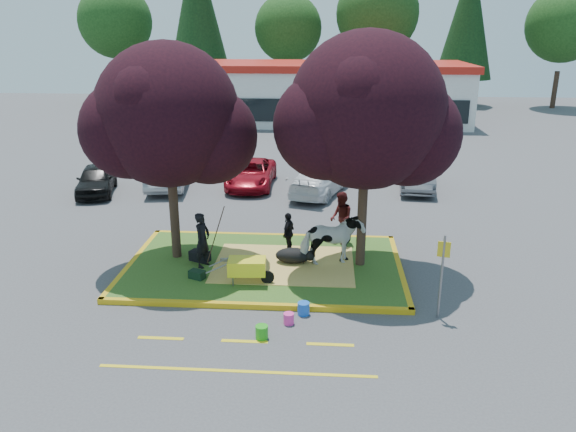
# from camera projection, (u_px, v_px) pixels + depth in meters

# --- Properties ---
(ground) EXTENTS (90.00, 90.00, 0.00)m
(ground) POSITION_uv_depth(u_px,v_px,m) (264.00, 268.00, 17.09)
(ground) COLOR #424244
(ground) RESTS_ON ground
(median_island) EXTENTS (8.00, 5.00, 0.15)m
(median_island) POSITION_uv_depth(u_px,v_px,m) (264.00, 266.00, 17.07)
(median_island) COLOR #33581B
(median_island) RESTS_ON ground
(curb_near) EXTENTS (8.30, 0.16, 0.15)m
(curb_near) POSITION_uv_depth(u_px,v_px,m) (253.00, 306.00, 14.63)
(curb_near) COLOR gold
(curb_near) RESTS_ON ground
(curb_far) EXTENTS (8.30, 0.16, 0.15)m
(curb_far) POSITION_uv_depth(u_px,v_px,m) (273.00, 236.00, 19.50)
(curb_far) COLOR gold
(curb_far) RESTS_ON ground
(curb_left) EXTENTS (0.16, 5.30, 0.15)m
(curb_left) POSITION_uv_depth(u_px,v_px,m) (133.00, 262.00, 17.34)
(curb_left) COLOR gold
(curb_left) RESTS_ON ground
(curb_right) EXTENTS (0.16, 5.30, 0.15)m
(curb_right) POSITION_uv_depth(u_px,v_px,m) (400.00, 270.00, 16.79)
(curb_right) COLOR gold
(curb_right) RESTS_ON ground
(straw_bedding) EXTENTS (4.20, 3.00, 0.01)m
(straw_bedding) POSITION_uv_depth(u_px,v_px,m) (284.00, 264.00, 17.00)
(straw_bedding) COLOR #E9CC5F
(straw_bedding) RESTS_ON median_island
(tree_purple_left) EXTENTS (5.06, 4.20, 6.51)m
(tree_purple_left) POSITION_uv_depth(u_px,v_px,m) (168.00, 122.00, 16.24)
(tree_purple_left) COLOR black
(tree_purple_left) RESTS_ON median_island
(tree_purple_right) EXTENTS (5.30, 4.40, 6.82)m
(tree_purple_right) POSITION_uv_depth(u_px,v_px,m) (367.00, 118.00, 15.60)
(tree_purple_right) COLOR black
(tree_purple_right) RESTS_ON median_island
(fire_lane_stripe_a) EXTENTS (1.10, 0.12, 0.01)m
(fire_lane_stripe_a) POSITION_uv_depth(u_px,v_px,m) (161.00, 338.00, 13.26)
(fire_lane_stripe_a) COLOR yellow
(fire_lane_stripe_a) RESTS_ON ground
(fire_lane_stripe_b) EXTENTS (1.10, 0.12, 0.01)m
(fire_lane_stripe_b) POSITION_uv_depth(u_px,v_px,m) (245.00, 341.00, 13.12)
(fire_lane_stripe_b) COLOR yellow
(fire_lane_stripe_b) RESTS_ON ground
(fire_lane_stripe_c) EXTENTS (1.10, 0.12, 0.01)m
(fire_lane_stripe_c) POSITION_uv_depth(u_px,v_px,m) (330.00, 345.00, 12.99)
(fire_lane_stripe_c) COLOR yellow
(fire_lane_stripe_c) RESTS_ON ground
(fire_lane_long) EXTENTS (6.00, 0.10, 0.01)m
(fire_lane_long) POSITION_uv_depth(u_px,v_px,m) (237.00, 371.00, 11.99)
(fire_lane_long) COLOR yellow
(fire_lane_long) RESTS_ON ground
(retail_building) EXTENTS (20.40, 8.40, 4.40)m
(retail_building) POSITION_uv_depth(u_px,v_px,m) (331.00, 92.00, 42.67)
(retail_building) COLOR silver
(retail_building) RESTS_ON ground
(treeline) EXTENTS (46.58, 7.80, 14.63)m
(treeline) POSITION_uv_depth(u_px,v_px,m) (323.00, 17.00, 50.05)
(treeline) COLOR black
(treeline) RESTS_ON ground
(cow) EXTENTS (2.01, 1.32, 1.56)m
(cow) POSITION_uv_depth(u_px,v_px,m) (332.00, 240.00, 16.75)
(cow) COLOR white
(cow) RESTS_ON median_island
(calf) EXTENTS (1.14, 0.74, 0.46)m
(calf) POSITION_uv_depth(u_px,v_px,m) (293.00, 255.00, 17.05)
(calf) COLOR black
(calf) RESTS_ON median_island
(handler) EXTENTS (0.57, 0.71, 1.67)m
(handler) POSITION_uv_depth(u_px,v_px,m) (202.00, 240.00, 16.61)
(handler) COLOR black
(handler) RESTS_ON median_island
(visitor_a) EXTENTS (0.85, 0.99, 1.74)m
(visitor_a) POSITION_uv_depth(u_px,v_px,m) (341.00, 218.00, 18.42)
(visitor_a) COLOR #421313
(visitor_a) RESTS_ON median_island
(visitor_b) EXTENTS (0.54, 0.83, 1.32)m
(visitor_b) POSITION_uv_depth(u_px,v_px,m) (288.00, 233.00, 17.72)
(visitor_b) COLOR black
(visitor_b) RESTS_ON median_island
(wheelbarrow) EXTENTS (1.89, 0.70, 0.71)m
(wheelbarrow) POSITION_uv_depth(u_px,v_px,m) (247.00, 267.00, 15.63)
(wheelbarrow) COLOR black
(wheelbarrow) RESTS_ON median_island
(gear_bag_dark) EXTENTS (0.70, 0.55, 0.31)m
(gear_bag_dark) POSITION_uv_depth(u_px,v_px,m) (200.00, 256.00, 17.21)
(gear_bag_dark) COLOR black
(gear_bag_dark) RESTS_ON median_island
(gear_bag_green) EXTENTS (0.52, 0.44, 0.24)m
(gear_bag_green) POSITION_uv_depth(u_px,v_px,m) (197.00, 274.00, 16.02)
(gear_bag_green) COLOR black
(gear_bag_green) RESTS_ON median_island
(sign_post) EXTENTS (0.31, 0.10, 2.20)m
(sign_post) POSITION_uv_depth(u_px,v_px,m) (442.00, 269.00, 13.79)
(sign_post) COLOR slate
(sign_post) RESTS_ON ground
(bucket_green) EXTENTS (0.36, 0.36, 0.32)m
(bucket_green) POSITION_uv_depth(u_px,v_px,m) (262.00, 332.00, 13.21)
(bucket_green) COLOR green
(bucket_green) RESTS_ON ground
(bucket_pink) EXTENTS (0.28, 0.28, 0.28)m
(bucket_pink) POSITION_uv_depth(u_px,v_px,m) (289.00, 319.00, 13.86)
(bucket_pink) COLOR #FA379D
(bucket_pink) RESTS_ON ground
(bucket_blue) EXTENTS (0.31, 0.31, 0.33)m
(bucket_blue) POSITION_uv_depth(u_px,v_px,m) (304.00, 309.00, 14.30)
(bucket_blue) COLOR blue
(bucket_blue) RESTS_ON ground
(car_black) EXTENTS (2.32, 3.91, 1.25)m
(car_black) POSITION_uv_depth(u_px,v_px,m) (96.00, 179.00, 24.59)
(car_black) COLOR black
(car_black) RESTS_ON ground
(car_silver) EXTENTS (2.26, 4.80, 1.52)m
(car_silver) POSITION_uv_depth(u_px,v_px,m) (168.00, 170.00, 25.62)
(car_silver) COLOR #919498
(car_silver) RESTS_ON ground
(car_red) EXTENTS (2.02, 4.33, 1.20)m
(car_red) POSITION_uv_depth(u_px,v_px,m) (251.00, 174.00, 25.65)
(car_red) COLOR maroon
(car_red) RESTS_ON ground
(car_white) EXTENTS (2.91, 4.53, 1.22)m
(car_white) POSITION_uv_depth(u_px,v_px,m) (319.00, 181.00, 24.40)
(car_white) COLOR white
(car_white) RESTS_ON ground
(car_grey) EXTENTS (1.83, 4.31, 1.38)m
(car_grey) POSITION_uv_depth(u_px,v_px,m) (416.00, 173.00, 25.33)
(car_grey) COLOR #57595F
(car_grey) RESTS_ON ground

